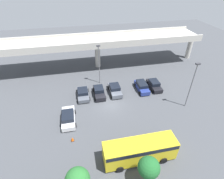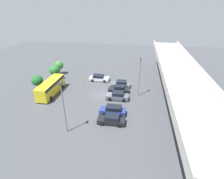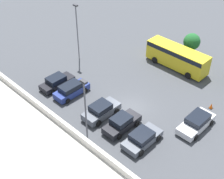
# 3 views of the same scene
# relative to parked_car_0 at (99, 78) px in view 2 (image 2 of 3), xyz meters

# --- Properties ---
(ground_plane) EXTENTS (101.86, 101.86, 0.00)m
(ground_plane) POSITION_rel_parked_car_0_xyz_m (7.10, 2.62, -0.73)
(ground_plane) COLOR #424449
(highway_overpass) EXTENTS (48.73, 7.10, 7.20)m
(highway_overpass) POSITION_rel_parked_car_0_xyz_m (7.10, 17.24, 5.27)
(highway_overpass) COLOR #BCB7AD
(highway_overpass) RESTS_ON ground_plane
(parked_car_0) EXTENTS (2.22, 4.90, 1.53)m
(parked_car_0) POSITION_rel_parked_car_0_xyz_m (0.00, 0.00, 0.00)
(parked_car_0) COLOR silver
(parked_car_0) RESTS_ON ground_plane
(parked_car_1) EXTENTS (2.25, 4.45, 1.45)m
(parked_car_1) POSITION_rel_parked_car_0_xyz_m (2.68, 5.84, -0.03)
(parked_car_1) COLOR #515660
(parked_car_1) RESTS_ON ground_plane
(parked_car_2) EXTENTS (2.06, 4.47, 1.64)m
(parked_car_2) POSITION_rel_parked_car_0_xyz_m (5.64, 5.70, 0.02)
(parked_car_2) COLOR black
(parked_car_2) RESTS_ON ground_plane
(parked_car_3) EXTENTS (2.19, 4.52, 1.62)m
(parked_car_3) POSITION_rel_parked_car_0_xyz_m (8.68, 5.81, 0.04)
(parked_car_3) COLOR #515660
(parked_car_3) RESTS_ON ground_plane
(parked_car_4) EXTENTS (2.02, 4.52, 1.60)m
(parked_car_4) POSITION_rel_parked_car_0_xyz_m (14.03, 5.70, 0.04)
(parked_car_4) COLOR navy
(parked_car_4) RESTS_ON ground_plane
(parked_car_5) EXTENTS (2.03, 4.48, 1.50)m
(parked_car_5) POSITION_rel_parked_car_0_xyz_m (16.67, 5.87, -0.03)
(parked_car_5) COLOR black
(parked_car_5) RESTS_ON ground_plane
(shuttle_bus) EXTENTS (8.86, 2.73, 2.91)m
(shuttle_bus) POSITION_rel_parked_car_0_xyz_m (8.54, -8.47, 1.01)
(shuttle_bus) COLOR gold
(shuttle_bus) RESTS_ON ground_plane
(lamp_post_near_aisle) EXTENTS (0.70, 0.35, 8.09)m
(lamp_post_near_aisle) POSITION_rel_parked_car_0_xyz_m (6.42, 9.90, 4.01)
(lamp_post_near_aisle) COLOR slate
(lamp_post_near_aisle) RESTS_ON ground_plane
(lamp_post_mid_lot) EXTENTS (0.70, 0.35, 8.18)m
(lamp_post_mid_lot) POSITION_rel_parked_car_0_xyz_m (19.76, -0.47, 4.06)
(lamp_post_mid_lot) COLOR slate
(lamp_post_mid_lot) RESTS_ON ground_plane
(tree_front_left) EXTENTS (2.29, 2.29, 3.69)m
(tree_front_left) POSITION_rel_parked_car_0_xyz_m (-2.80, -11.60, 1.80)
(tree_front_left) COLOR brown
(tree_front_left) RESTS_ON ground_plane
(tree_front_centre) EXTENTS (2.54, 2.54, 3.80)m
(tree_front_centre) POSITION_rel_parked_car_0_xyz_m (1.07, -11.05, 1.80)
(tree_front_centre) COLOR brown
(tree_front_centre) RESTS_ON ground_plane
(tree_front_right) EXTENTS (2.34, 2.34, 4.02)m
(tree_front_right) POSITION_rel_parked_car_0_xyz_m (8.36, -11.46, 2.11)
(tree_front_right) COLOR brown
(tree_front_right) RESTS_ON ground_plane
(traffic_cone) EXTENTS (0.44, 0.44, 0.70)m
(traffic_cone) POSITION_rel_parked_car_0_xyz_m (0.46, -3.99, -0.40)
(traffic_cone) COLOR black
(traffic_cone) RESTS_ON ground_plane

